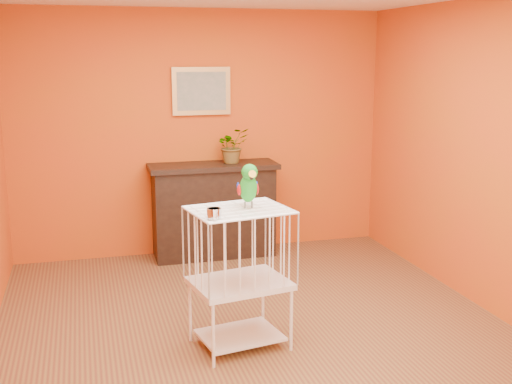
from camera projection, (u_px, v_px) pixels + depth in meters
name	position (u px, v px, depth m)	size (l,w,h in m)	color
ground	(257.00, 332.00, 5.02)	(4.50, 4.50, 0.00)	brown
room_shell	(257.00, 131.00, 4.68)	(4.50, 4.50, 4.50)	#C93E12
console_cabinet	(214.00, 210.00, 6.83)	(1.35, 0.49, 1.00)	black
potted_plant	(232.00, 150.00, 6.75)	(0.33, 0.37, 0.29)	#26722D
framed_picture	(201.00, 91.00, 6.74)	(0.62, 0.04, 0.50)	#C08944
birdcage	(240.00, 276.00, 4.68)	(0.76, 0.63, 1.05)	white
feed_cup	(214.00, 213.00, 4.30)	(0.10, 0.10, 0.07)	silver
parrot	(248.00, 185.00, 4.58)	(0.16, 0.29, 0.33)	#59544C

